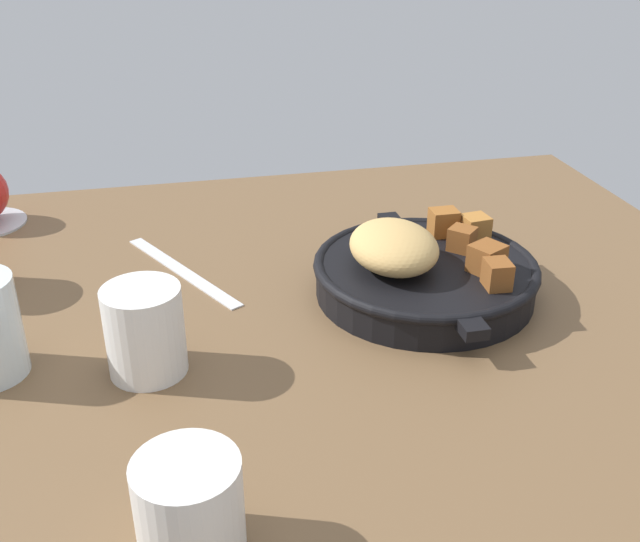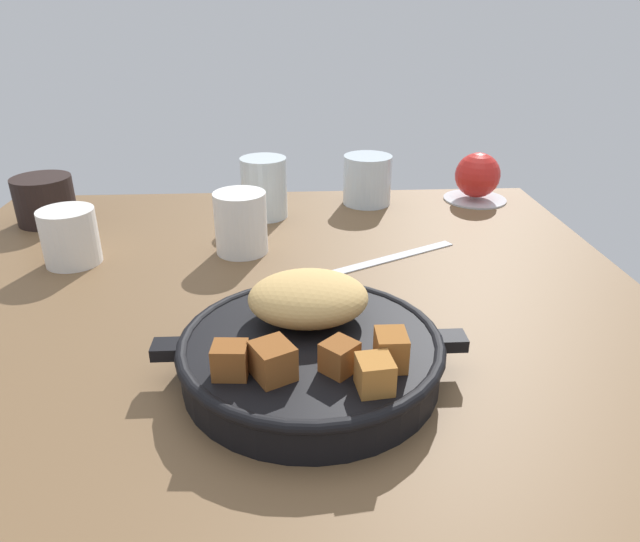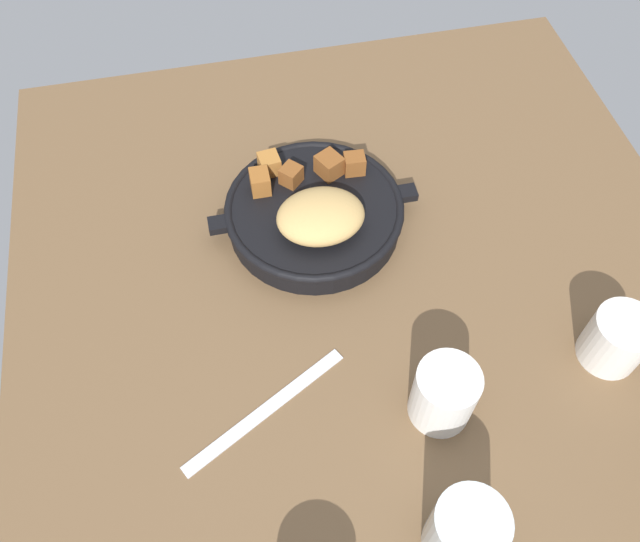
% 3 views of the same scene
% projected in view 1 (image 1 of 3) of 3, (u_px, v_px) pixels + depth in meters
% --- Properties ---
extents(ground_plane, '(0.92, 0.95, 0.02)m').
position_uv_depth(ground_plane, '(347.00, 335.00, 0.77)').
color(ground_plane, brown).
extents(cast_iron_skillet, '(0.29, 0.25, 0.09)m').
position_uv_depth(cast_iron_skillet, '(422.00, 270.00, 0.81)').
color(cast_iron_skillet, black).
rests_on(cast_iron_skillet, ground_plane).
extents(butter_knife, '(0.21, 0.12, 0.00)m').
position_uv_depth(butter_knife, '(182.00, 270.00, 0.87)').
color(butter_knife, silver).
rests_on(butter_knife, ground_plane).
extents(white_creamer_pitcher, '(0.07, 0.07, 0.09)m').
position_uv_depth(white_creamer_pitcher, '(145.00, 331.00, 0.68)').
color(white_creamer_pitcher, white).
rests_on(white_creamer_pitcher, ground_plane).
extents(ceramic_mug_white, '(0.07, 0.07, 0.07)m').
position_uv_depth(ceramic_mug_white, '(189.00, 508.00, 0.49)').
color(ceramic_mug_white, silver).
rests_on(ceramic_mug_white, ground_plane).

